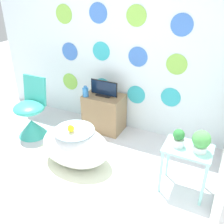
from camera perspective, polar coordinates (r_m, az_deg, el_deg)
name	(u,v)px	position (r m, az deg, el deg)	size (l,w,h in m)	color
ground_plane	(47,200)	(3.09, -13.99, -18.14)	(12.00, 12.00, 0.00)	silver
wall_back_dotted	(119,44)	(3.81, 1.52, 14.66)	(4.25, 0.05, 2.60)	white
rug	(71,170)	(3.40, -8.93, -12.34)	(1.36, 0.92, 0.01)	silver
bathtub	(75,146)	(3.36, -7.96, -7.28)	(0.91, 0.61, 0.51)	white
rubber_duck	(71,128)	(3.15, -8.99, -3.50)	(0.08, 0.09, 0.10)	yellow
chair	(31,117)	(4.05, -17.17, -1.15)	(0.45, 0.45, 0.88)	#38B2A3
tv_cabinet	(104,112)	(4.01, -1.72, -0.11)	(0.58, 0.40, 0.57)	#8E704C
tv	(104,89)	(3.85, -1.78, 4.96)	(0.42, 0.12, 0.23)	black
vase	(85,92)	(3.86, -5.79, 4.39)	(0.09, 0.09, 0.16)	#2D72B7
side_table	(187,156)	(2.93, 15.97, -9.30)	(0.50, 0.35, 0.57)	#99E0D8
potted_plant_left	(178,138)	(2.81, 14.25, -5.55)	(0.13, 0.13, 0.20)	white
potted_plant_right	(201,141)	(2.78, 18.85, -5.97)	(0.18, 0.18, 0.24)	white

